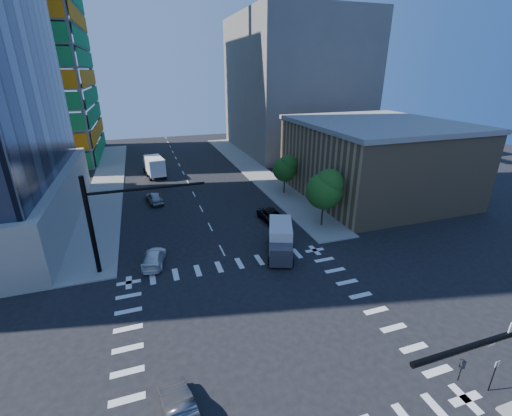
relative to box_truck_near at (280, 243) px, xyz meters
name	(u,v)px	position (x,y,z in m)	size (l,w,h in m)	color
ground	(261,328)	(-5.33, -9.35, -1.32)	(160.00, 160.00, 0.00)	black
road_markings	(261,328)	(-5.33, -9.35, -1.31)	(20.00, 20.00, 0.01)	silver
sidewalk_ne	(253,169)	(7.17, 30.65, -1.24)	(5.00, 60.00, 0.15)	gray
sidewalk_nw	(108,183)	(-17.83, 30.65, -1.24)	(5.00, 60.00, 0.15)	gray
construction_building	(4,25)	(-32.74, 52.58, 23.30)	(25.16, 34.50, 70.60)	gray
commercial_building	(374,159)	(19.67, 12.65, 4.00)	(20.50, 22.50, 10.60)	#8E7552
bg_building_ne	(294,85)	(21.67, 45.65, 12.68)	(24.00, 30.00, 28.00)	#67635C
signal_mast_nw	(108,215)	(-15.32, 2.15, 4.18)	(10.20, 0.40, 9.00)	black
tree_south	(326,189)	(7.30, 4.55, 3.37)	(4.16, 4.16, 6.82)	#382316
tree_north	(286,168)	(7.60, 16.55, 2.67)	(3.54, 3.52, 5.78)	#382316
no_parking_sign	(494,372)	(5.37, -18.35, 0.07)	(0.30, 0.06, 2.20)	black
car_nb_far	(272,216)	(2.15, 7.72, -0.62)	(2.30, 4.99, 1.39)	black
car_sb_near	(154,258)	(-12.00, 2.14, -0.65)	(1.86, 4.56, 1.32)	white
car_sb_mid	(154,197)	(-11.01, 18.93, -0.55)	(1.80, 4.47, 1.52)	#93969A
car_sb_cross	(180,410)	(-11.60, -14.49, -0.61)	(1.48, 4.25, 1.40)	#4A494D
box_truck_near	(280,243)	(0.00, 0.00, 0.00)	(4.30, 6.15, 2.97)	black
box_truck_far	(154,167)	(-10.27, 32.64, 0.21)	(3.67, 6.89, 3.44)	black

